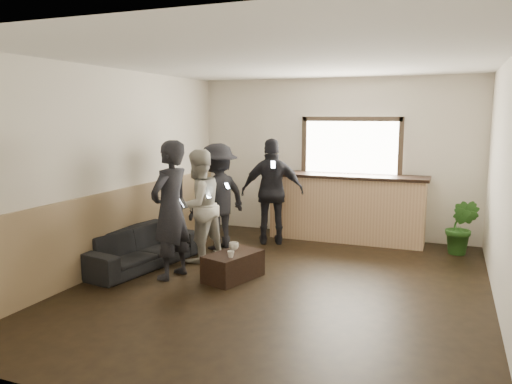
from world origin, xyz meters
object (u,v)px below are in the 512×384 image
at_px(bar_counter, 347,203).
at_px(person_b, 198,206).
at_px(person_c, 218,197).
at_px(coffee_table, 233,266).
at_px(cup_a, 234,246).
at_px(cup_b, 231,254).
at_px(person_d, 272,192).
at_px(sofa, 140,248).
at_px(potted_plant, 462,227).
at_px(person_a, 170,210).

xyz_separation_m(bar_counter, person_b, (-1.79, -2.07, 0.19)).
relative_size(bar_counter, person_c, 1.58).
distance_m(coffee_table, cup_a, 0.28).
xyz_separation_m(coffee_table, cup_b, (0.06, -0.20, 0.22)).
bearing_deg(coffee_table, cup_a, 111.15).
distance_m(coffee_table, person_d, 2.09).
relative_size(cup_a, person_c, 0.08).
bearing_deg(sofa, cup_b, -89.23).
bearing_deg(sofa, potted_plant, -52.01).
bearing_deg(cup_a, potted_plant, 37.72).
distance_m(sofa, person_a, 0.98).
distance_m(bar_counter, person_c, 2.27).
height_order(cup_b, person_b, person_b).
bearing_deg(person_c, coffee_table, 55.58).
relative_size(coffee_table, person_a, 0.44).
bearing_deg(person_c, sofa, -2.74).
bearing_deg(person_c, potted_plant, 128.43).
bearing_deg(cup_a, person_a, -153.73).
xyz_separation_m(person_a, person_d, (0.65, 2.18, -0.03)).
xyz_separation_m(cup_a, person_a, (-0.74, -0.37, 0.51)).
height_order(sofa, person_c, person_c).
height_order(cup_a, person_c, person_c).
bearing_deg(cup_a, coffee_table, -68.85).
xyz_separation_m(person_b, person_c, (-0.03, 0.74, 0.02)).
height_order(person_a, person_b, person_a).
xyz_separation_m(sofa, person_c, (0.62, 1.30, 0.58)).
bearing_deg(bar_counter, sofa, -132.95).
bearing_deg(person_a, bar_counter, 157.05).
height_order(bar_counter, coffee_table, bar_counter).
distance_m(sofa, potted_plant, 4.89).
xyz_separation_m(sofa, person_d, (1.34, 1.92, 0.62)).
bearing_deg(cup_a, cup_b, -71.84).
xyz_separation_m(sofa, cup_a, (1.43, 0.10, 0.14)).
relative_size(sofa, person_d, 1.05).
bearing_deg(potted_plant, bar_counter, 170.61).
height_order(cup_a, cup_b, cup_a).
xyz_separation_m(bar_counter, person_c, (-1.83, -1.33, 0.21)).
distance_m(person_a, person_d, 2.28).
height_order(bar_counter, person_d, bar_counter).
relative_size(bar_counter, cup_a, 20.41).
bearing_deg(person_b, cup_b, 69.79).
bearing_deg(coffee_table, person_c, 122.74).
relative_size(cup_a, potted_plant, 0.15).
distance_m(coffee_table, person_b, 1.21).
relative_size(bar_counter, sofa, 1.46).
bearing_deg(sofa, person_c, -15.99).
bearing_deg(bar_counter, person_d, -147.28).
xyz_separation_m(person_a, person_c, (-0.06, 1.56, -0.06)).
xyz_separation_m(person_c, person_d, (0.72, 0.62, 0.03)).
xyz_separation_m(bar_counter, coffee_table, (-0.97, -2.67, -0.46)).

